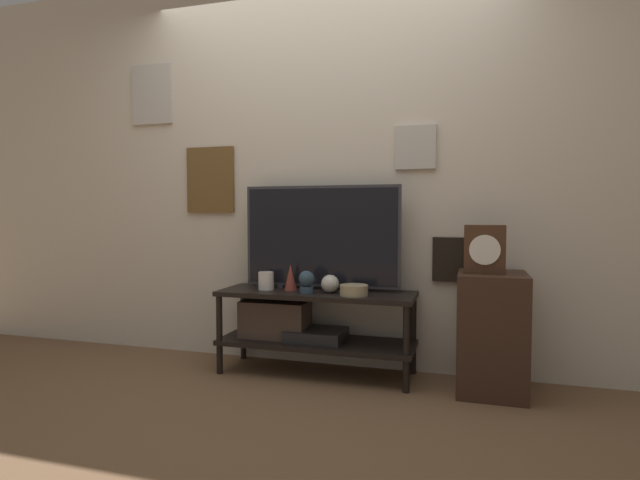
{
  "coord_description": "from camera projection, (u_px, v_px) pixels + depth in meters",
  "views": [
    {
      "loc": [
        0.93,
        -2.75,
        1.02
      ],
      "look_at": [
        0.03,
        0.24,
        0.85
      ],
      "focal_mm": 28.0,
      "sensor_mm": 36.0,
      "label": 1
    }
  ],
  "objects": [
    {
      "name": "ground_plane",
      "position": [
        304.0,
        386.0,
        2.95
      ],
      "size": [
        12.0,
        12.0,
        0.0
      ],
      "primitive_type": "plane",
      "color": "brown"
    },
    {
      "name": "wall_back",
      "position": [
        326.0,
        165.0,
        3.35
      ],
      "size": [
        6.4,
        0.08,
        2.7
      ],
      "color": "beige",
      "rests_on": "ground_plane"
    },
    {
      "name": "media_console",
      "position": [
        301.0,
        321.0,
        3.19
      ],
      "size": [
        1.24,
        0.41,
        0.53
      ],
      "color": "black",
      "rests_on": "ground_plane"
    },
    {
      "name": "television",
      "position": [
        321.0,
        236.0,
        3.22
      ],
      "size": [
        1.03,
        0.05,
        0.67
      ],
      "color": "#333338",
      "rests_on": "media_console"
    },
    {
      "name": "vase_slim_bronze",
      "position": [
        291.0,
        277.0,
        3.2
      ],
      "size": [
        0.08,
        0.08,
        0.17
      ],
      "color": "brown",
      "rests_on": "media_console"
    },
    {
      "name": "vase_wide_bowl",
      "position": [
        354.0,
        290.0,
        2.99
      ],
      "size": [
        0.17,
        0.17,
        0.06
      ],
      "color": "tan",
      "rests_on": "media_console"
    },
    {
      "name": "vase_round_glass",
      "position": [
        330.0,
        284.0,
        3.09
      ],
      "size": [
        0.11,
        0.11,
        0.11
      ],
      "color": "beige",
      "rests_on": "media_console"
    },
    {
      "name": "candle_jar",
      "position": [
        266.0,
        281.0,
        3.22
      ],
      "size": [
        0.1,
        0.1,
        0.11
      ],
      "color": "silver",
      "rests_on": "media_console"
    },
    {
      "name": "decorative_bust",
      "position": [
        307.0,
        281.0,
        3.08
      ],
      "size": [
        0.1,
        0.1,
        0.14
      ],
      "color": "#2D4251",
      "rests_on": "media_console"
    },
    {
      "name": "side_table",
      "position": [
        491.0,
        332.0,
        2.85
      ],
      "size": [
        0.38,
        0.44,
        0.68
      ],
      "color": "#382319",
      "rests_on": "ground_plane"
    },
    {
      "name": "mantel_clock",
      "position": [
        484.0,
        249.0,
        2.8
      ],
      "size": [
        0.22,
        0.11,
        0.27
      ],
      "color": "#422819",
      "rests_on": "side_table"
    }
  ]
}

